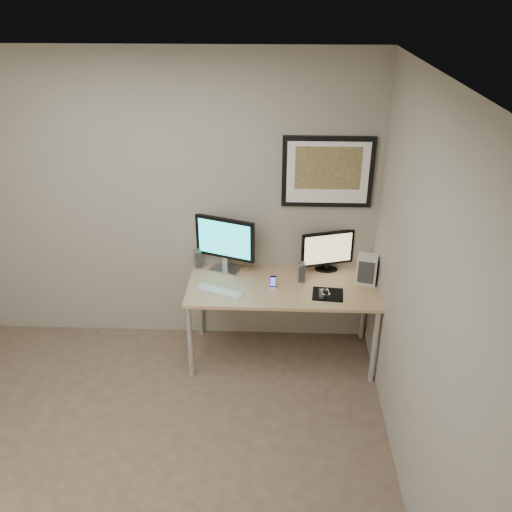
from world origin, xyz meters
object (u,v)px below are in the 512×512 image
object	(u,v)px
framed_art	(328,172)
phone_dock	(273,282)
fan_unit	(367,269)
keyboard	(219,291)
speaker_left	(198,259)
monitor_large	(225,242)
speaker_right	(301,272)
desk	(282,292)
monitor_tv	(327,250)

from	to	relation	value
framed_art	phone_dock	world-z (taller)	framed_art
phone_dock	fan_unit	xyz separation A→B (m)	(0.79, 0.13, 0.07)
keyboard	speaker_left	bearing A→B (deg)	142.82
phone_dock	keyboard	world-z (taller)	phone_dock
monitor_large	fan_unit	distance (m)	1.23
framed_art	speaker_right	size ratio (longest dim) A/B	4.16
desk	monitor_tv	xyz separation A→B (m)	(0.39, 0.28, 0.26)
framed_art	desk	bearing A→B (deg)	-136.54
framed_art	phone_dock	xyz separation A→B (m)	(-0.43, -0.38, -0.83)
monitor_tv	speaker_left	xyz separation A→B (m)	(-1.14, -0.00, -0.11)
monitor_large	framed_art	bearing A→B (deg)	25.89
speaker_left	monitor_large	bearing A→B (deg)	-29.18
framed_art	monitor_tv	size ratio (longest dim) A/B	1.62
monitor_large	fan_unit	size ratio (longest dim) A/B	2.05
desk	monitor_large	xyz separation A→B (m)	(-0.50, 0.25, 0.34)
speaker_left	phone_dock	xyz separation A→B (m)	(0.67, -0.33, -0.03)
fan_unit	keyboard	bearing A→B (deg)	-155.55
monitor_tv	speaker_right	bearing A→B (deg)	-154.11
speaker_right	monitor_tv	bearing A→B (deg)	35.50
phone_dock	fan_unit	world-z (taller)	fan_unit
monitor_large	keyboard	world-z (taller)	monitor_large
monitor_tv	speaker_right	world-z (taller)	monitor_tv
speaker_left	keyboard	bearing A→B (deg)	-82.32
desk	framed_art	bearing A→B (deg)	43.46
framed_art	monitor_tv	xyz separation A→B (m)	(0.04, -0.05, -0.69)
fan_unit	monitor_tv	bearing A→B (deg)	162.85
keyboard	speaker_right	bearing A→B (deg)	39.53
speaker_right	fan_unit	bearing A→B (deg)	-5.97
framed_art	phone_dock	distance (m)	1.01
monitor_tv	keyboard	size ratio (longest dim) A/B	1.14
monitor_large	phone_dock	world-z (taller)	monitor_large
monitor_tv	phone_dock	distance (m)	0.59
framed_art	keyboard	distance (m)	1.32
speaker_left	keyboard	world-z (taller)	speaker_left
framed_art	phone_dock	bearing A→B (deg)	-138.75
desk	framed_art	distance (m)	1.07
desk	fan_unit	world-z (taller)	fan_unit
monitor_large	keyboard	size ratio (longest dim) A/B	1.29
desk	phone_dock	distance (m)	0.16
monitor_tv	fan_unit	xyz separation A→B (m)	(0.32, -0.20, -0.07)
keyboard	fan_unit	world-z (taller)	fan_unit
keyboard	phone_dock	bearing A→B (deg)	33.19
speaker_left	phone_dock	bearing A→B (deg)	-48.06
framed_art	monitor_tv	world-z (taller)	framed_art
monitor_large	speaker_right	world-z (taller)	monitor_large
speaker_right	keyboard	size ratio (longest dim) A/B	0.45
monitor_tv	keyboard	distance (m)	1.01
keyboard	monitor_large	bearing A→B (deg)	110.30
framed_art	speaker_right	bearing A→B (deg)	-127.07
monitor_tv	keyboard	world-z (taller)	monitor_tv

